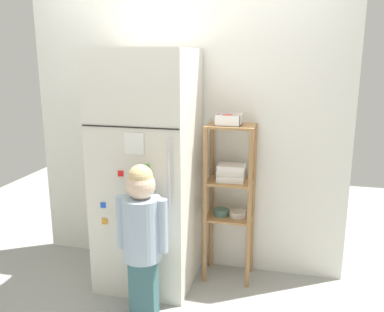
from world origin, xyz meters
TOP-DOWN VIEW (x-y plane):
  - ground_plane at (0.00, 0.00)m, footprint 6.00×6.00m
  - kitchen_wall_back at (0.00, 0.38)m, footprint 2.62×0.03m
  - refrigerator at (-0.20, 0.02)m, footprint 0.71×0.69m
  - child_standing at (-0.06, -0.48)m, footprint 0.35×0.26m
  - pantry_shelf_unit at (0.41, 0.21)m, footprint 0.38×0.29m
  - fruit_bin at (0.39, 0.20)m, footprint 0.19×0.18m

SIDE VIEW (x-z plane):
  - ground_plane at x=0.00m, z-range 0.00..0.00m
  - child_standing at x=-0.06m, z-range 0.12..1.21m
  - pantry_shelf_unit at x=0.41m, z-range 0.12..1.38m
  - refrigerator at x=-0.20m, z-range 0.00..1.82m
  - kitchen_wall_back at x=0.00m, z-range 0.00..2.32m
  - fruit_bin at x=0.39m, z-range 1.26..1.34m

